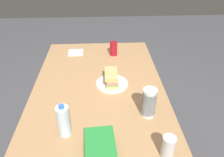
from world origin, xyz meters
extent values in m
cube|color=tan|center=(0.00, 0.00, 0.76)|extent=(1.56, 0.93, 0.04)
cylinder|color=#977049|center=(0.70, -0.38, 0.37)|extent=(0.07, 0.07, 0.74)
cylinder|color=#977049|center=(0.70, 0.38, 0.37)|extent=(0.07, 0.07, 0.74)
cylinder|color=white|center=(0.07, -0.10, 0.78)|extent=(0.23, 0.23, 0.01)
cube|color=#DBB26B|center=(0.07, -0.10, 0.80)|extent=(0.17, 0.09, 0.02)
cube|color=#599E3F|center=(0.07, -0.10, 0.82)|extent=(0.16, 0.09, 0.01)
cube|color=#C6727A|center=(0.07, -0.10, 0.83)|extent=(0.16, 0.08, 0.02)
cube|color=yellow|center=(0.07, -0.10, 0.84)|extent=(0.15, 0.08, 0.01)
cube|color=#DBB26B|center=(0.08, -0.09, 0.86)|extent=(0.17, 0.09, 0.02)
cylinder|color=maroon|center=(0.53, -0.13, 0.84)|extent=(0.07, 0.07, 0.12)
cube|color=#268C38|center=(-0.53, -0.01, 0.81)|extent=(0.24, 0.17, 0.07)
cylinder|color=silver|center=(-0.39, 0.18, 0.87)|extent=(0.07, 0.07, 0.19)
cylinder|color=blue|center=(-0.39, 0.18, 0.97)|extent=(0.03, 0.03, 0.02)
cylinder|color=silver|center=(-0.26, -0.30, 0.83)|extent=(0.08, 0.08, 0.09)
cylinder|color=silver|center=(-0.26, -0.30, 0.84)|extent=(0.08, 0.08, 0.09)
cylinder|color=silver|center=(-0.26, -0.30, 0.86)|extent=(0.08, 0.08, 0.09)
cylinder|color=silver|center=(-0.26, -0.30, 0.88)|extent=(0.08, 0.08, 0.09)
cylinder|color=silver|center=(-0.26, -0.30, 0.90)|extent=(0.08, 0.08, 0.09)
cylinder|color=silver|center=(-0.26, -0.30, 0.92)|extent=(0.08, 0.08, 0.09)
cylinder|color=silver|center=(-0.56, -0.34, 0.84)|extent=(0.07, 0.07, 0.12)
cube|color=white|center=(0.58, 0.21, 0.78)|extent=(0.14, 0.14, 0.01)
camera|label=1|loc=(-1.24, -0.03, 1.70)|focal=35.28mm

